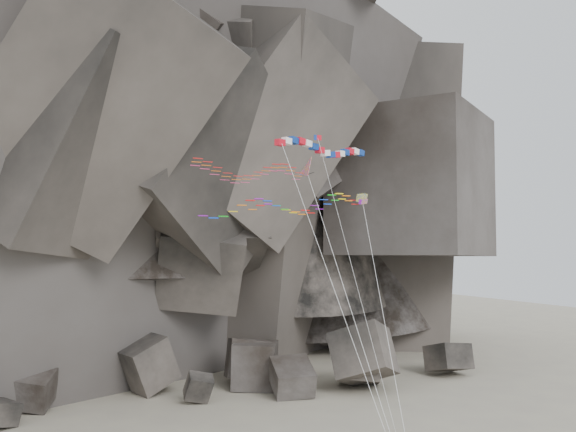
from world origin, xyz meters
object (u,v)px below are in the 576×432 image
delta_kite (247,170)px  parafoil_kite (281,205)px  banner_kite (324,151)px  pennant_kite (339,219)px

delta_kite → parafoil_kite: bearing=32.4°
delta_kite → banner_kite: (6.71, 1.26, 1.85)m
banner_kite → pennant_kite: 6.16m
delta_kite → pennant_kite: 6.88m
delta_kite → banner_kite: 7.07m
delta_kite → parafoil_kite: delta_kite is taller
delta_kite → pennant_kite: bearing=-11.9°
delta_kite → parafoil_kite: size_ratio=1.12×
parafoil_kite → delta_kite: bearing=173.7°
parafoil_kite → pennant_kite: pennant_kite is taller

